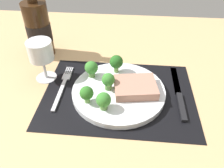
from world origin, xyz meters
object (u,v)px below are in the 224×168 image
Objects in this scene: wine_bottle at (38,29)px; wine_glass at (41,53)px; plate at (119,91)px; steak at (135,86)px; fork at (63,86)px; knife at (179,95)px.

wine_bottle is 14.34cm from wine_glass.
plate is 0.94× the size of wine_bottle.
steak reaches higher than fork.
knife is (12.19, 0.24, -2.49)cm from steak.
steak is 0.58× the size of fork.
knife is 0.85× the size of wine_bottle.
plate is 34.53cm from wine_bottle.
fork is 11.14cm from wine_glass.
steak is 12.45cm from knife.
wine_bottle reaches higher than knife.
plate is 1.11× the size of knife.
knife is at bearing 1.82° from plate.
knife is (16.68, 0.53, -0.50)cm from plate.
steak is 28.04cm from wine_glass.
wine_glass reaches higher than fork.
wine_glass is at bearing 142.91° from fork.
knife is at bearing 1.11° from steak.
plate is 16.70cm from knife.
plate is at bearing -176.24° from steak.
wine_bottle is at bearing 155.54° from knife.
wine_glass is (-6.20, 4.15, 8.27)cm from fork.
steak is at bearing -30.11° from wine_bottle.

